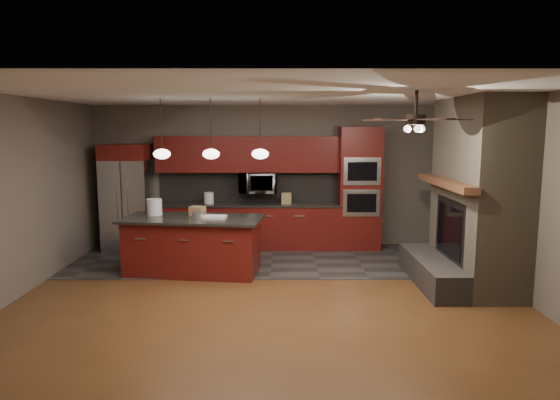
{
  "coord_description": "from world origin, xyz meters",
  "views": [
    {
      "loc": [
        0.13,
        -6.93,
        2.34
      ],
      "look_at": [
        0.15,
        0.6,
        1.26
      ],
      "focal_mm": 32.0,
      "sensor_mm": 36.0,
      "label": 1
    }
  ],
  "objects_px": {
    "paint_tray": "(215,217)",
    "cardboard_box": "(197,211)",
    "oven_tower": "(359,188)",
    "counter_box": "(286,198)",
    "microwave": "(258,183)",
    "refrigerator": "(127,197)",
    "white_bucket": "(154,207)",
    "counter_bucket": "(209,198)",
    "paint_can": "(197,215)",
    "kitchen_island": "(193,245)"
  },
  "relations": [
    {
      "from": "paint_tray",
      "to": "cardboard_box",
      "type": "xyz_separation_m",
      "value": [
        -0.32,
        0.25,
        0.06
      ]
    },
    {
      "from": "oven_tower",
      "to": "counter_box",
      "type": "xyz_separation_m",
      "value": [
        -1.42,
        -0.04,
        -0.19
      ]
    },
    {
      "from": "microwave",
      "to": "counter_box",
      "type": "height_order",
      "value": "microwave"
    },
    {
      "from": "refrigerator",
      "to": "paint_tray",
      "type": "xyz_separation_m",
      "value": [
        1.9,
        -1.65,
        -0.09
      ]
    },
    {
      "from": "refrigerator",
      "to": "paint_tray",
      "type": "bearing_deg",
      "value": -41.06
    },
    {
      "from": "white_bucket",
      "to": "paint_tray",
      "type": "relative_size",
      "value": 0.74
    },
    {
      "from": "counter_bucket",
      "to": "counter_box",
      "type": "distance_m",
      "value": 1.51
    },
    {
      "from": "microwave",
      "to": "refrigerator",
      "type": "distance_m",
      "value": 2.54
    },
    {
      "from": "microwave",
      "to": "cardboard_box",
      "type": "xyz_separation_m",
      "value": [
        -0.94,
        -1.54,
        -0.31
      ]
    },
    {
      "from": "microwave",
      "to": "refrigerator",
      "type": "height_order",
      "value": "refrigerator"
    },
    {
      "from": "paint_can",
      "to": "paint_tray",
      "type": "xyz_separation_m",
      "value": [
        0.27,
        0.06,
        -0.04
      ]
    },
    {
      "from": "oven_tower",
      "to": "kitchen_island",
      "type": "height_order",
      "value": "oven_tower"
    },
    {
      "from": "refrigerator",
      "to": "oven_tower",
      "type": "bearing_deg",
      "value": 0.94
    },
    {
      "from": "microwave",
      "to": "kitchen_island",
      "type": "bearing_deg",
      "value": -119.46
    },
    {
      "from": "microwave",
      "to": "white_bucket",
      "type": "bearing_deg",
      "value": -137.93
    },
    {
      "from": "oven_tower",
      "to": "cardboard_box",
      "type": "distance_m",
      "value": 3.28
    },
    {
      "from": "oven_tower",
      "to": "paint_can",
      "type": "relative_size",
      "value": 14.36
    },
    {
      "from": "oven_tower",
      "to": "refrigerator",
      "type": "relative_size",
      "value": 1.16
    },
    {
      "from": "refrigerator",
      "to": "counter_bucket",
      "type": "distance_m",
      "value": 1.57
    },
    {
      "from": "refrigerator",
      "to": "counter_box",
      "type": "distance_m",
      "value": 3.08
    },
    {
      "from": "kitchen_island",
      "to": "counter_bucket",
      "type": "bearing_deg",
      "value": 95.86
    },
    {
      "from": "oven_tower",
      "to": "refrigerator",
      "type": "distance_m",
      "value": 4.5
    },
    {
      "from": "microwave",
      "to": "kitchen_island",
      "type": "xyz_separation_m",
      "value": [
        -0.99,
        -1.76,
        -0.84
      ]
    },
    {
      "from": "paint_can",
      "to": "counter_bucket",
      "type": "height_order",
      "value": "counter_bucket"
    },
    {
      "from": "paint_tray",
      "to": "white_bucket",
      "type": "bearing_deg",
      "value": 169.09
    },
    {
      "from": "kitchen_island",
      "to": "cardboard_box",
      "type": "bearing_deg",
      "value": 83.23
    },
    {
      "from": "cardboard_box",
      "to": "counter_box",
      "type": "xyz_separation_m",
      "value": [
        1.49,
        1.44,
        0.01
      ]
    },
    {
      "from": "white_bucket",
      "to": "paint_can",
      "type": "height_order",
      "value": "white_bucket"
    },
    {
      "from": "paint_can",
      "to": "refrigerator",
      "type": "bearing_deg",
      "value": 133.53
    },
    {
      "from": "counter_box",
      "to": "cardboard_box",
      "type": "bearing_deg",
      "value": -136.59
    },
    {
      "from": "oven_tower",
      "to": "kitchen_island",
      "type": "xyz_separation_m",
      "value": [
        -2.97,
        -1.7,
        -0.73
      ]
    },
    {
      "from": "refrigerator",
      "to": "white_bucket",
      "type": "xyz_separation_m",
      "value": [
        0.86,
        -1.37,
        0.03
      ]
    },
    {
      "from": "cardboard_box",
      "to": "refrigerator",
      "type": "bearing_deg",
      "value": 160.22
    },
    {
      "from": "oven_tower",
      "to": "microwave",
      "type": "xyz_separation_m",
      "value": [
        -1.98,
        0.06,
        0.11
      ]
    },
    {
      "from": "counter_bucket",
      "to": "counter_box",
      "type": "bearing_deg",
      "value": -1.9
    },
    {
      "from": "microwave",
      "to": "cardboard_box",
      "type": "bearing_deg",
      "value": -121.37
    },
    {
      "from": "oven_tower",
      "to": "counter_bucket",
      "type": "xyz_separation_m",
      "value": [
        -2.93,
        0.01,
        -0.18
      ]
    },
    {
      "from": "oven_tower",
      "to": "white_bucket",
      "type": "xyz_separation_m",
      "value": [
        -3.64,
        -1.44,
        -0.14
      ]
    },
    {
      "from": "oven_tower",
      "to": "refrigerator",
      "type": "height_order",
      "value": "oven_tower"
    },
    {
      "from": "microwave",
      "to": "white_bucket",
      "type": "relative_size",
      "value": 2.72
    },
    {
      "from": "oven_tower",
      "to": "kitchen_island",
      "type": "relative_size",
      "value": 1.01
    },
    {
      "from": "microwave",
      "to": "counter_bucket",
      "type": "height_order",
      "value": "microwave"
    },
    {
      "from": "kitchen_island",
      "to": "cardboard_box",
      "type": "distance_m",
      "value": 0.57
    },
    {
      "from": "white_bucket",
      "to": "counter_bucket",
      "type": "height_order",
      "value": "white_bucket"
    },
    {
      "from": "oven_tower",
      "to": "microwave",
      "type": "bearing_deg",
      "value": 178.34
    },
    {
      "from": "white_bucket",
      "to": "kitchen_island",
      "type": "bearing_deg",
      "value": -21.16
    },
    {
      "from": "microwave",
      "to": "refrigerator",
      "type": "xyz_separation_m",
      "value": [
        -2.52,
        -0.13,
        -0.27
      ]
    },
    {
      "from": "refrigerator",
      "to": "microwave",
      "type": "bearing_deg",
      "value": 2.98
    },
    {
      "from": "microwave",
      "to": "paint_can",
      "type": "bearing_deg",
      "value": -115.72
    },
    {
      "from": "counter_bucket",
      "to": "kitchen_island",
      "type": "bearing_deg",
      "value": -91.24
    }
  ]
}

